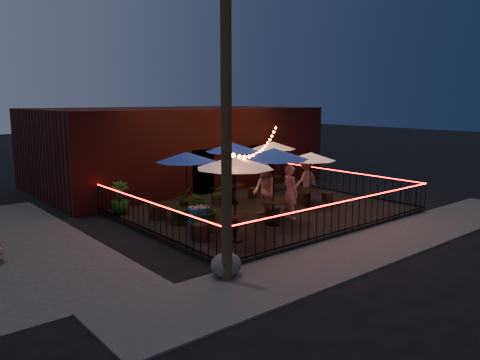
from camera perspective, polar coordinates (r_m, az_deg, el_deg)
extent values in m
plane|color=black|center=(17.09, 7.34, -5.31)|extent=(110.00, 110.00, 0.00)
cube|color=black|center=(18.44, 2.80, -3.88)|extent=(10.00, 8.00, 0.15)
cube|color=#42403D|center=(15.15, 16.44, -7.52)|extent=(18.00, 2.50, 0.05)
cube|color=#3D1310|center=(25.05, -7.92, 4.13)|extent=(14.00, 8.00, 4.00)
cube|color=black|center=(21.40, -4.65, 0.81)|extent=(1.20, 0.24, 2.20)
cube|color=black|center=(23.49, 2.34, 2.87)|extent=(1.60, 0.24, 1.20)
cylinder|color=#322414|center=(10.92, -1.69, 7.55)|extent=(0.26, 0.26, 8.00)
cube|color=black|center=(15.79, 12.70, -5.88)|extent=(10.00, 0.04, 0.04)
cube|color=black|center=(15.57, 12.83, -2.61)|extent=(10.00, 0.04, 0.04)
cube|color=#F80E0C|center=(15.56, 12.83, -2.51)|extent=(10.00, 0.03, 0.02)
cube|color=black|center=(15.57, -10.98, -6.03)|extent=(0.04, 8.00, 0.04)
cube|color=black|center=(15.35, -11.09, -2.72)|extent=(0.04, 8.00, 0.04)
cube|color=#F80E0C|center=(15.34, -11.09, -2.61)|extent=(0.03, 8.00, 0.02)
cube|color=black|center=(22.02, 12.44, -1.43)|extent=(0.04, 8.00, 0.04)
cube|color=black|center=(21.87, 12.53, 0.93)|extent=(0.04, 8.00, 0.04)
cube|color=#F80E0C|center=(21.86, 12.54, 1.01)|extent=(0.03, 8.00, 0.02)
cylinder|color=black|center=(14.46, -0.60, -7.34)|extent=(0.48, 0.48, 0.03)
cylinder|color=black|center=(14.35, -0.61, -5.88)|extent=(0.06, 0.06, 0.78)
cylinder|color=black|center=(14.25, -0.61, -4.33)|extent=(0.87, 0.87, 0.04)
cylinder|color=black|center=(14.14, -0.61, -2.37)|extent=(0.05, 0.05, 2.60)
cone|color=white|center=(13.94, -0.62, 2.20)|extent=(2.76, 2.76, 0.38)
cylinder|color=black|center=(17.28, -6.44, -4.56)|extent=(0.44, 0.44, 0.03)
cylinder|color=black|center=(17.19, -6.46, -3.41)|extent=(0.06, 0.06, 0.72)
cylinder|color=black|center=(17.11, -6.48, -2.20)|extent=(0.80, 0.80, 0.04)
cylinder|color=black|center=(17.03, -6.51, -0.68)|extent=(0.04, 0.04, 2.40)
cone|color=navy|center=(16.87, -6.58, 2.83)|extent=(2.78, 2.78, 0.35)
cylinder|color=black|center=(16.30, 4.04, -5.38)|extent=(0.48, 0.48, 0.03)
cylinder|color=black|center=(16.21, 4.06, -4.05)|extent=(0.07, 0.07, 0.79)
cylinder|color=black|center=(16.12, 4.08, -2.65)|extent=(0.88, 0.88, 0.04)
cylinder|color=black|center=(16.01, 4.10, -0.89)|extent=(0.05, 0.05, 2.64)
cone|color=navy|center=(15.84, 4.15, 3.22)|extent=(2.66, 2.66, 0.38)
cylinder|color=black|center=(19.53, -0.86, -2.82)|extent=(0.46, 0.46, 0.03)
cylinder|color=black|center=(19.45, -0.86, -1.75)|extent=(0.06, 0.06, 0.75)
cylinder|color=black|center=(19.38, -0.87, -0.63)|extent=(0.84, 0.84, 0.04)
cylinder|color=black|center=(19.30, -0.87, 0.78)|extent=(0.05, 0.05, 2.51)
cone|color=navy|center=(19.16, -0.88, 4.03)|extent=(2.30, 2.30, 0.37)
cylinder|color=black|center=(19.25, 8.47, -3.12)|extent=(0.40, 0.40, 0.03)
cylinder|color=black|center=(19.18, 8.49, -2.18)|extent=(0.05, 0.05, 0.65)
cylinder|color=black|center=(19.11, 8.52, -1.20)|extent=(0.72, 0.72, 0.04)
cylinder|color=black|center=(19.04, 8.55, 0.03)|extent=(0.04, 0.04, 2.17)
cone|color=white|center=(18.90, 8.62, 2.87)|extent=(2.09, 2.09, 0.32)
cylinder|color=black|center=(22.22, 4.00, -1.30)|extent=(0.42, 0.42, 0.03)
cylinder|color=black|center=(22.16, 4.01, -0.43)|extent=(0.06, 0.06, 0.69)
cylinder|color=black|center=(22.10, 4.02, 0.48)|extent=(0.77, 0.77, 0.04)
cylinder|color=black|center=(22.03, 4.04, 1.61)|extent=(0.04, 0.04, 2.31)
cone|color=white|center=(21.91, 4.07, 4.23)|extent=(2.26, 2.26, 0.34)
cube|color=black|center=(14.50, -4.94, -6.34)|extent=(0.45, 0.45, 0.51)
cube|color=black|center=(15.55, -1.18, -5.27)|extent=(0.42, 0.42, 0.47)
cube|color=black|center=(17.19, -9.98, -3.91)|extent=(0.51, 0.51, 0.50)
cube|color=black|center=(18.08, -6.48, -3.20)|extent=(0.51, 0.51, 0.47)
cube|color=black|center=(16.89, 4.00, -4.14)|extent=(0.41, 0.41, 0.44)
cube|color=black|center=(18.14, 6.13, -3.25)|extent=(0.45, 0.45, 0.40)
cube|color=black|center=(19.38, -2.87, -2.37)|extent=(0.40, 0.40, 0.40)
cube|color=black|center=(20.53, 1.70, -1.61)|extent=(0.49, 0.49, 0.44)
cube|color=black|center=(19.50, 7.78, -2.26)|extent=(0.40, 0.40, 0.47)
cube|color=black|center=(20.07, 10.62, -2.09)|extent=(0.42, 0.42, 0.41)
cube|color=black|center=(21.50, 3.69, -1.17)|extent=(0.44, 0.44, 0.40)
cube|color=black|center=(22.38, 6.61, -0.69)|extent=(0.52, 0.52, 0.47)
imported|color=tan|center=(16.97, 6.14, -1.48)|extent=(0.57, 0.78, 1.96)
imported|color=tan|center=(17.13, 2.96, -1.28)|extent=(1.03, 1.16, 1.98)
imported|color=tan|center=(20.07, 8.04, 0.05)|extent=(1.20, 0.70, 1.84)
imported|color=#12360E|center=(15.44, -4.48, -3.34)|extent=(1.56, 1.40, 1.55)
imported|color=#1B400C|center=(16.27, -7.14, -3.17)|extent=(0.80, 0.69, 1.30)
imported|color=#18360F|center=(18.18, -14.42, -2.11)|extent=(0.79, 0.79, 1.25)
cube|color=#0F5AB4|center=(15.60, -5.07, -4.73)|extent=(0.65, 0.53, 0.75)
cube|color=silver|center=(15.51, -5.09, -3.31)|extent=(0.69, 0.57, 0.05)
ellipsoid|color=#40403C|center=(11.90, -1.71, -10.32)|extent=(1.02, 0.92, 0.67)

